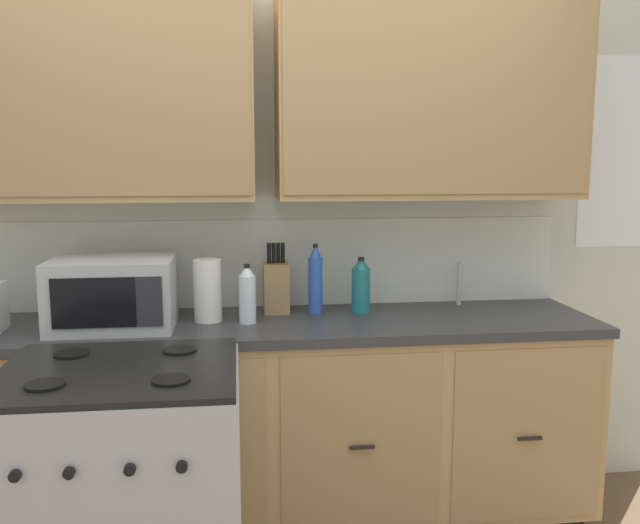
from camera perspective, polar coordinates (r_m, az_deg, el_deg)
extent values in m
cube|color=silver|center=(3.11, -4.70, 1.22)|extent=(3.94, 0.05, 2.39)
cube|color=silver|center=(3.09, -4.67, -0.09)|extent=(2.74, 0.01, 0.40)
cube|color=tan|center=(2.96, -18.97, 13.76)|extent=(1.32, 0.34, 0.91)
cube|color=#A58052|center=(2.79, -19.72, 14.07)|extent=(1.29, 0.01, 0.86)
cube|color=tan|center=(3.02, 9.28, 13.99)|extent=(1.32, 0.34, 0.91)
cube|color=#A58052|center=(2.85, 10.30, 14.29)|extent=(1.29, 0.01, 0.86)
cube|color=white|center=(3.57, 24.31, 8.39)|extent=(0.44, 0.01, 0.90)
cube|color=black|center=(3.19, -4.20, -20.34)|extent=(2.68, 0.48, 0.10)
cube|color=tan|center=(2.97, -4.26, -13.13)|extent=(2.74, 0.60, 0.79)
cube|color=#A88354|center=(2.70, -11.48, -15.62)|extent=(0.63, 0.01, 0.72)
cube|color=black|center=(2.69, -11.50, -15.85)|extent=(0.10, 0.01, 0.01)
cube|color=#A88354|center=(2.73, 3.53, -15.15)|extent=(0.63, 0.01, 0.72)
cube|color=black|center=(2.72, 3.58, -15.38)|extent=(0.10, 0.01, 0.01)
cube|color=#A88354|center=(2.93, 17.23, -13.86)|extent=(0.63, 0.01, 0.72)
cube|color=black|center=(2.92, 17.34, -14.06)|extent=(0.10, 0.01, 0.01)
cube|color=#333338|center=(2.85, -4.35, -5.37)|extent=(2.77, 0.63, 0.04)
cube|color=#A8AAAF|center=(3.05, 12.70, -4.53)|extent=(0.56, 0.38, 0.02)
cube|color=#B7B7BC|center=(2.44, -16.20, -19.39)|extent=(0.76, 0.66, 0.92)
cube|color=black|center=(2.26, -16.70, -8.80)|extent=(0.74, 0.65, 0.02)
cylinder|color=black|center=(2.15, -22.24, -9.62)|extent=(0.12, 0.12, 0.01)
cylinder|color=black|center=(2.08, -12.50, -9.74)|extent=(0.12, 0.12, 0.01)
cylinder|color=black|center=(2.44, -20.29, -7.33)|extent=(0.12, 0.12, 0.01)
cylinder|color=black|center=(2.39, -11.79, -7.34)|extent=(0.12, 0.12, 0.01)
cylinder|color=black|center=(2.06, -24.39, -16.16)|extent=(0.03, 0.02, 0.03)
cylinder|color=black|center=(2.03, -20.46, -16.38)|extent=(0.03, 0.02, 0.03)
cylinder|color=black|center=(2.00, -15.79, -16.55)|extent=(0.03, 0.02, 0.03)
cylinder|color=black|center=(1.98, -11.61, -16.61)|extent=(0.03, 0.02, 0.03)
cube|color=#B7B7BC|center=(2.82, -17.08, -2.54)|extent=(0.48, 0.36, 0.28)
cube|color=black|center=(2.65, -18.61, -3.31)|extent=(0.31, 0.01, 0.19)
cube|color=#28282D|center=(2.61, -14.24, -3.27)|extent=(0.10, 0.01, 0.19)
cube|color=#9C794E|center=(2.98, -3.73, -2.17)|extent=(0.11, 0.14, 0.22)
cylinder|color=black|center=(2.94, -4.34, 0.75)|extent=(0.02, 0.02, 0.09)
cylinder|color=black|center=(2.95, -3.95, 0.76)|extent=(0.02, 0.02, 0.09)
cylinder|color=black|center=(2.95, -3.56, 0.76)|extent=(0.02, 0.02, 0.09)
cylinder|color=black|center=(2.95, -3.17, 0.77)|extent=(0.02, 0.02, 0.09)
cylinder|color=#B2B5BA|center=(3.19, 11.68, -1.80)|extent=(0.02, 0.02, 0.20)
cylinder|color=white|center=(2.84, -9.48, -2.39)|extent=(0.12, 0.12, 0.26)
cylinder|color=#1E707A|center=(2.97, 3.47, -2.42)|extent=(0.08, 0.08, 0.20)
cone|color=#1E707A|center=(2.95, 3.50, -0.06)|extent=(0.07, 0.07, 0.05)
cylinder|color=black|center=(2.95, 3.50, 0.26)|extent=(0.03, 0.03, 0.02)
cylinder|color=blue|center=(2.95, -0.39, -2.01)|extent=(0.06, 0.06, 0.25)
cone|color=blue|center=(2.93, -0.40, 0.95)|extent=(0.06, 0.06, 0.06)
cylinder|color=black|center=(2.92, -0.40, 1.39)|extent=(0.02, 0.02, 0.02)
cylinder|color=silver|center=(2.79, -6.15, -3.17)|extent=(0.07, 0.07, 0.20)
cone|color=silver|center=(2.77, -6.19, -0.68)|extent=(0.06, 0.06, 0.05)
cylinder|color=black|center=(2.77, -6.20, -0.34)|extent=(0.02, 0.02, 0.02)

